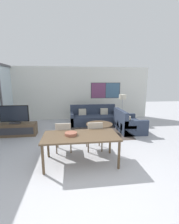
# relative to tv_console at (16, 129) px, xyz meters

# --- Properties ---
(ground_plane) EXTENTS (24.00, 24.00, 0.00)m
(ground_plane) POSITION_rel_tv_console_xyz_m (2.53, -3.19, -0.24)
(ground_plane) COLOR #B2B2B7
(wall_back) EXTENTS (7.81, 0.09, 2.80)m
(wall_back) POSITION_rel_tv_console_xyz_m (2.58, 2.43, 1.17)
(wall_back) COLOR silver
(wall_back) RESTS_ON ground_plane
(area_rug) EXTENTS (2.37, 1.71, 0.01)m
(area_rug) POSITION_rel_tv_console_xyz_m (3.19, -0.14, -0.24)
(area_rug) COLOR #473D38
(area_rug) RESTS_ON ground_plane
(tv_console) EXTENTS (1.51, 0.48, 0.48)m
(tv_console) POSITION_rel_tv_console_xyz_m (0.00, 0.00, 0.00)
(tv_console) COLOR brown
(tv_console) RESTS_ON ground_plane
(television) EXTENTS (1.04, 0.20, 0.69)m
(television) POSITION_rel_tv_console_xyz_m (0.00, 0.00, 0.58)
(television) COLOR #2D2D33
(television) RESTS_ON tv_console
(sofa_main) EXTENTS (2.26, 0.96, 0.90)m
(sofa_main) POSITION_rel_tv_console_xyz_m (3.19, 1.30, 0.04)
(sofa_main) COLOR #2D384C
(sofa_main) RESTS_ON ground_plane
(sofa_side) EXTENTS (0.96, 1.36, 0.90)m
(sofa_side) POSITION_rel_tv_console_xyz_m (4.41, -0.02, 0.04)
(sofa_side) COLOR #2D384C
(sofa_side) RESTS_ON ground_plane
(coffee_table) EXTENTS (1.04, 1.04, 0.39)m
(coffee_table) POSITION_rel_tv_console_xyz_m (3.19, -0.14, 0.06)
(coffee_table) COLOR brown
(coffee_table) RESTS_ON ground_plane
(dining_table) EXTENTS (1.83, 0.91, 0.73)m
(dining_table) POSITION_rel_tv_console_xyz_m (2.31, -2.26, 0.42)
(dining_table) COLOR brown
(dining_table) RESTS_ON ground_plane
(dining_chair_left) EXTENTS (0.46, 0.46, 0.89)m
(dining_chair_left) POSITION_rel_tv_console_xyz_m (1.86, -1.58, 0.26)
(dining_chair_left) COLOR #B2A899
(dining_chair_left) RESTS_ON ground_plane
(dining_chair_centre) EXTENTS (0.46, 0.46, 0.89)m
(dining_chair_centre) POSITION_rel_tv_console_xyz_m (2.76, -1.62, 0.26)
(dining_chair_centre) COLOR #B2A899
(dining_chair_centre) RESTS_ON ground_plane
(fruit_bowl) EXTENTS (0.30, 0.30, 0.07)m
(fruit_bowl) POSITION_rel_tv_console_xyz_m (2.07, -2.23, 0.53)
(fruit_bowl) COLOR #995642
(fruit_bowl) RESTS_ON dining_table
(floor_lamp) EXTENTS (0.35, 0.35, 1.40)m
(floor_lamp) POSITION_rel_tv_console_xyz_m (4.61, 1.27, 0.95)
(floor_lamp) COLOR #2D2D33
(floor_lamp) RESTS_ON ground_plane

